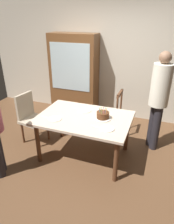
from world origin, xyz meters
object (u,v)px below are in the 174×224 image
object	(u,v)px
person_guest	(159,97)
plate_far_side	(85,110)
plate_near_guest	(107,128)
birthday_cake	(103,116)
chair_upholstered	(30,115)
dining_table	(84,122)
chair_spindle_back	(110,114)
plate_near_celebrant	(55,119)
china_cabinet	(74,76)

from	to	relation	value
person_guest	plate_far_side	bearing A→B (deg)	-158.53
plate_near_guest	person_guest	world-z (taller)	person_guest
birthday_cake	plate_far_side	distance (m)	0.41
plate_near_guest	chair_upholstered	bearing A→B (deg)	167.98
chair_upholstered	person_guest	bearing A→B (deg)	14.74
dining_table	chair_spindle_back	world-z (taller)	chair_spindle_back
dining_table	chair_spindle_back	xyz separation A→B (m)	(0.23, 0.84, -0.21)
birthday_cake	plate_near_celebrant	xyz separation A→B (m)	(-0.71, -0.29, -0.05)
plate_far_side	chair_upholstered	size ratio (longest dim) A/B	0.23
plate_near_celebrant	chair_upholstered	bearing A→B (deg)	155.00
plate_far_side	person_guest	xyz separation A→B (m)	(1.17, 0.46, 0.25)
plate_far_side	chair_upholstered	world-z (taller)	chair_upholstered
plate_far_side	chair_spindle_back	size ratio (longest dim) A/B	0.23
chair_spindle_back	china_cabinet	bearing A→B (deg)	146.55
plate_near_celebrant	person_guest	bearing A→B (deg)	31.62
china_cabinet	birthday_cake	bearing A→B (deg)	-52.34
chair_spindle_back	dining_table	bearing A→B (deg)	-105.18
plate_far_side	plate_near_guest	size ratio (longest dim) A/B	1.00
birthday_cake	plate_near_guest	xyz separation A→B (m)	(0.15, -0.29, -0.05)
birthday_cake	chair_upholstered	xyz separation A→B (m)	(-1.44, 0.05, -0.27)
birthday_cake	plate_near_celebrant	bearing A→B (deg)	-157.61
plate_far_side	china_cabinet	size ratio (longest dim) A/B	0.12
plate_far_side	chair_upholstered	xyz separation A→B (m)	(-1.06, -0.13, -0.23)
dining_table	plate_near_celebrant	size ratio (longest dim) A/B	6.84
plate_near_guest	chair_spindle_back	world-z (taller)	chair_spindle_back
dining_table	plate_near_celebrant	world-z (taller)	plate_near_celebrant
chair_upholstered	plate_near_guest	bearing A→B (deg)	-12.02
chair_upholstered	plate_far_side	bearing A→B (deg)	6.89
plate_near_guest	china_cabinet	bearing A→B (deg)	126.19
dining_table	chair_upholstered	xyz separation A→B (m)	(-1.14, 0.11, -0.13)
birthday_cake	person_guest	distance (m)	1.03
plate_near_celebrant	china_cabinet	distance (m)	1.86
dining_table	plate_near_celebrant	xyz separation A→B (m)	(-0.41, -0.23, 0.09)
plate_near_celebrant	chair_upholstered	world-z (taller)	chair_upholstered
plate_far_side	birthday_cake	bearing A→B (deg)	-25.13
plate_far_side	plate_near_guest	distance (m)	0.70
birthday_cake	person_guest	bearing A→B (deg)	38.59
dining_table	chair_spindle_back	size ratio (longest dim) A/B	1.58
dining_table	chair_spindle_back	distance (m)	0.89
dining_table	plate_far_side	xyz separation A→B (m)	(-0.08, 0.23, 0.09)
plate_near_celebrant	china_cabinet	size ratio (longest dim) A/B	0.12
plate_near_guest	chair_upholstered	world-z (taller)	chair_upholstered
plate_far_side	china_cabinet	bearing A→B (deg)	120.64
birthday_cake	china_cabinet	distance (m)	1.90
dining_table	plate_near_guest	xyz separation A→B (m)	(0.45, -0.23, 0.09)
china_cabinet	plate_near_guest	bearing A→B (deg)	-53.81
chair_spindle_back	birthday_cake	bearing A→B (deg)	-84.91
plate_near_guest	china_cabinet	size ratio (longest dim) A/B	0.12
plate_near_celebrant	plate_far_side	bearing A→B (deg)	54.10
plate_near_guest	person_guest	size ratio (longest dim) A/B	0.13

